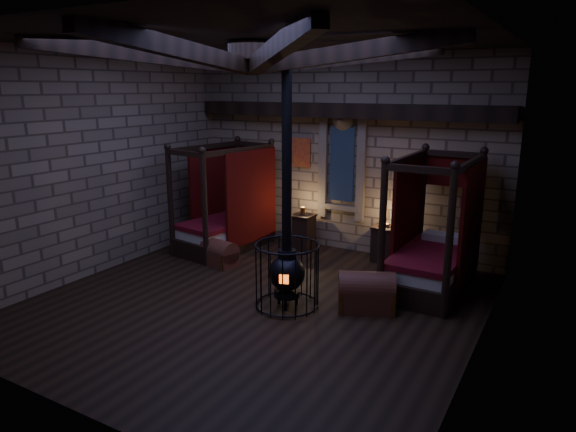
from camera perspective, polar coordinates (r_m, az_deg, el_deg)
The scene contains 8 objects.
room at distance 8.12m, azimuth -3.67°, elevation 15.64°, with size 7.02×7.02×4.29m.
bed_left at distance 11.59m, azimuth -6.80°, elevation -0.77°, with size 1.46×2.34×2.30m.
bed_right at distance 9.56m, azimuth 15.76°, elevation -4.34°, with size 1.25×2.29×2.37m.
trunk_left at distance 10.55m, azimuth -7.63°, elevation -4.16°, with size 0.80×0.59×0.54m.
trunk_right at distance 8.50m, azimuth 8.69°, elevation -8.42°, with size 1.04×0.88×0.65m.
nightstand_left at distance 11.44m, azimuth 1.66°, elevation -1.71°, with size 0.51×0.48×0.96m.
nightstand_right at distance 10.81m, azimuth 10.59°, elevation -3.03°, with size 0.49×0.47×0.82m.
stove at distance 8.39m, azimuth -0.13°, elevation -5.99°, with size 1.05×1.05×4.05m.
Camera 1 is at (4.45, -6.69, 3.52)m, focal length 32.00 mm.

